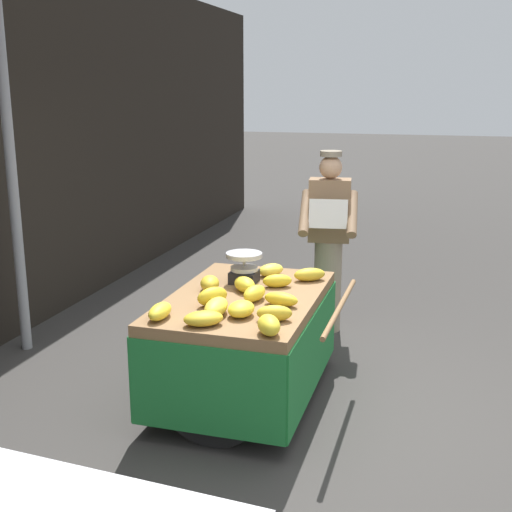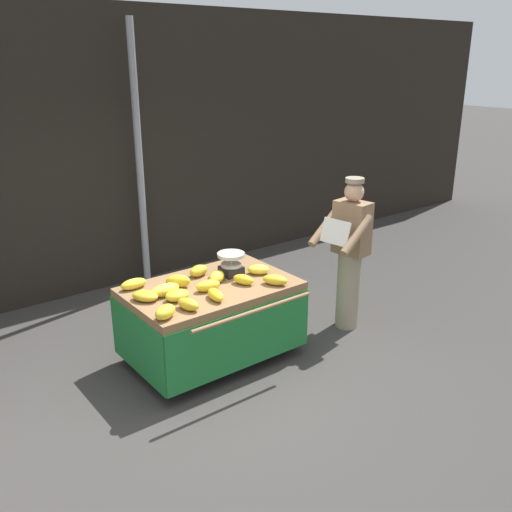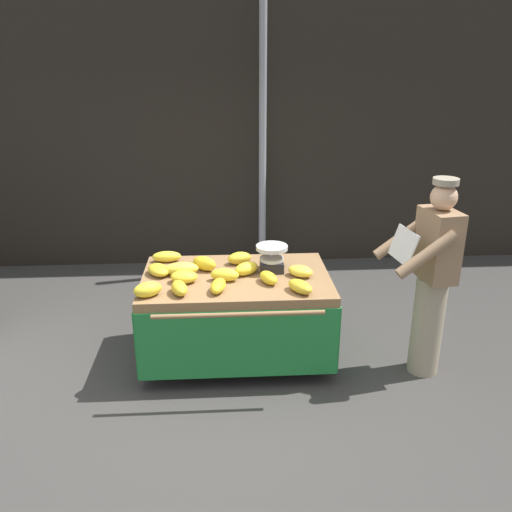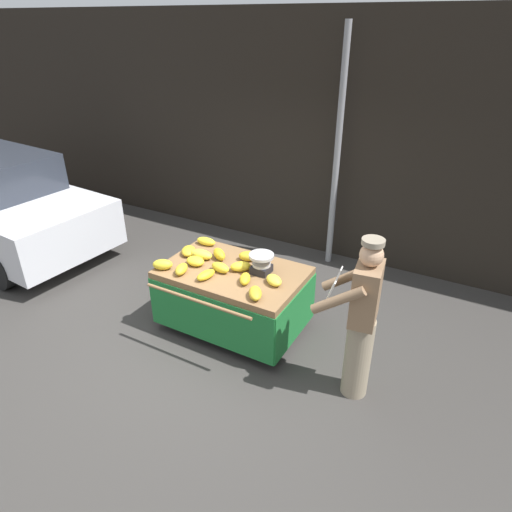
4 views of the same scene
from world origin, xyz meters
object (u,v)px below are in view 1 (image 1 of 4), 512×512
banana_bunch_9 (274,313)px  banana_bunch_3 (241,309)px  street_pole (10,161)px  weighing_scale (244,268)px  banana_bunch_5 (210,283)px  banana_bunch_1 (245,284)px  banana_bunch_10 (160,311)px  banana_bunch_2 (212,296)px  banana_bunch_0 (271,270)px  vendor_person (329,242)px  banana_bunch_13 (277,281)px  banana_bunch_4 (203,318)px  banana_cart (245,324)px  banana_bunch_6 (216,307)px  banana_bunch_8 (281,299)px  banana_bunch_11 (310,274)px  banana_bunch_12 (269,325)px  banana_bunch_7 (254,293)px

banana_bunch_9 → banana_bunch_3: bearing=84.3°
street_pole → weighing_scale: size_ratio=11.98×
weighing_scale → banana_bunch_5: size_ratio=1.26×
banana_bunch_1 → banana_bunch_5: banana_bunch_5 is taller
banana_bunch_3 → banana_bunch_5: size_ratio=1.02×
banana_bunch_10 → banana_bunch_5: bearing=-8.3°
banana_bunch_3 → banana_bunch_2: bearing=58.1°
banana_bunch_0 → vendor_person: 1.08m
banana_bunch_2 → banana_bunch_13: bearing=-30.5°
banana_bunch_5 → banana_bunch_1: bearing=-78.7°
banana_bunch_0 → banana_bunch_10: 1.26m
banana_bunch_4 → street_pole: bearing=63.3°
banana_cart → banana_bunch_9: banana_bunch_9 is taller
banana_cart → banana_bunch_3: 0.53m
vendor_person → banana_bunch_4: bearing=170.4°
street_pole → banana_bunch_6: size_ratio=11.36×
banana_bunch_8 → vendor_person: vendor_person is taller
banana_bunch_4 → banana_bunch_13: 0.97m
banana_bunch_3 → banana_bunch_13: banana_bunch_3 is taller
banana_bunch_9 → vendor_person: bearing=0.7°
banana_bunch_2 → banana_bunch_10: banana_bunch_2 is taller
banana_bunch_8 → banana_bunch_10: banana_bunch_10 is taller
banana_bunch_5 → banana_bunch_11: bearing=-54.6°
banana_bunch_4 → banana_bunch_5: (0.71, 0.22, 0.01)m
banana_bunch_1 → banana_bunch_5: (-0.05, 0.25, 0.00)m
banana_bunch_4 → banana_bunch_10: banana_bunch_10 is taller
street_pole → banana_bunch_6: 2.43m
banana_bunch_2 → banana_bunch_12: banana_bunch_2 is taller
banana_bunch_12 → banana_bunch_10: bearing=84.2°
vendor_person → banana_bunch_11: bearing=-177.4°
weighing_scale → banana_bunch_4: (-0.99, -0.04, -0.07)m
banana_bunch_12 → banana_bunch_13: 1.00m
banana_bunch_13 → banana_bunch_7: bearing=169.0°
banana_bunch_2 → banana_bunch_10: (-0.35, 0.23, -0.01)m
banana_bunch_3 → banana_bunch_13: (0.71, -0.06, -0.00)m
banana_bunch_7 → banana_bunch_10: banana_bunch_7 is taller
banana_bunch_3 → banana_bunch_4: 0.29m
banana_cart → banana_bunch_9: 0.64m
banana_bunch_1 → banana_bunch_11: (0.41, -0.40, -0.00)m
banana_bunch_7 → banana_bunch_8: banana_bunch_7 is taller
banana_bunch_6 → banana_bunch_12: size_ratio=1.29×
banana_bunch_0 → banana_bunch_4: banana_bunch_0 is taller
banana_bunch_11 → street_pole: bearing=92.6°
banana_bunch_6 → banana_bunch_12: bearing=-119.0°
banana_cart → banana_bunch_0: size_ratio=7.32×
banana_bunch_7 → banana_bunch_12: size_ratio=1.06×
banana_bunch_6 → banana_bunch_11: (0.98, -0.42, -0.01)m
weighing_scale → banana_bunch_10: 0.99m
banana_bunch_4 → vendor_person: vendor_person is taller
banana_bunch_8 → vendor_person: bearing=-0.4°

